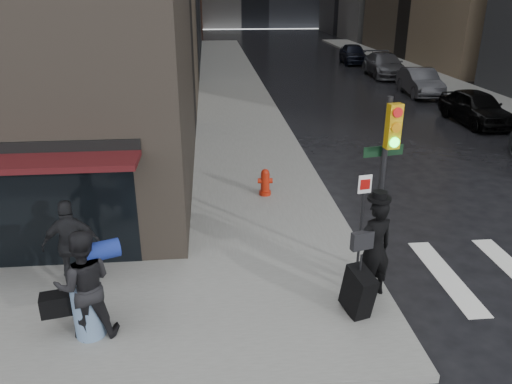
% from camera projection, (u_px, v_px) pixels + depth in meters
% --- Properties ---
extents(ground, '(140.00, 140.00, 0.00)m').
position_uv_depth(ground, '(291.00, 313.00, 9.43)').
color(ground, black).
rests_on(ground, ground).
extents(sidewalk_left, '(4.00, 50.00, 0.15)m').
position_uv_depth(sidewalk_left, '(229.00, 77.00, 34.29)').
color(sidewalk_left, slate).
rests_on(sidewalk_left, ground).
extents(sidewalk_right, '(3.00, 50.00, 0.15)m').
position_uv_depth(sidewalk_right, '(418.00, 74.00, 35.46)').
color(sidewalk_right, slate).
rests_on(sidewalk_right, ground).
extents(man_overcoat, '(1.13, 1.37, 2.20)m').
position_uv_depth(man_overcoat, '(371.00, 255.00, 9.31)').
color(man_overcoat, black).
rests_on(man_overcoat, ground).
extents(man_jeans, '(1.45, 0.93, 1.98)m').
position_uv_depth(man_jeans, '(84.00, 285.00, 8.27)').
color(man_jeans, black).
rests_on(man_jeans, ground).
extents(man_greycoat, '(1.14, 0.61, 1.86)m').
position_uv_depth(man_greycoat, '(71.00, 244.00, 9.71)').
color(man_greycoat, black).
rests_on(man_greycoat, ground).
extents(traffic_light, '(0.92, 0.50, 3.72)m').
position_uv_depth(traffic_light, '(384.00, 166.00, 9.53)').
color(traffic_light, black).
rests_on(traffic_light, ground).
extents(fire_hydrant, '(0.44, 0.34, 0.78)m').
position_uv_depth(fire_hydrant, '(265.00, 183.00, 14.35)').
color(fire_hydrant, '#A11C09').
rests_on(fire_hydrant, ground).
extents(parked_car_1, '(1.92, 4.47, 1.50)m').
position_uv_depth(parked_car_1, '(476.00, 107.00, 22.40)').
color(parked_car_1, black).
rests_on(parked_car_1, ground).
extents(parked_car_2, '(1.94, 4.63, 1.49)m').
position_uv_depth(parked_car_2, '(420.00, 82.00, 28.49)').
color(parked_car_2, '#3B3B3F').
rests_on(parked_car_2, ground).
extents(parked_car_3, '(2.46, 5.48, 1.56)m').
position_uv_depth(parked_car_3, '(384.00, 65.00, 34.57)').
color(parked_car_3, '#45454A').
rests_on(parked_car_3, ground).
extents(parked_car_4, '(2.26, 4.71, 1.55)m').
position_uv_depth(parked_car_4, '(353.00, 54.00, 40.61)').
color(parked_car_4, black).
rests_on(parked_car_4, ground).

